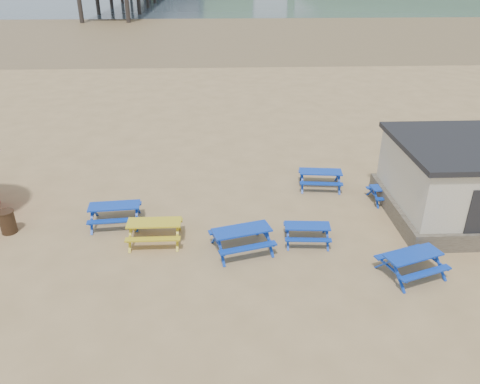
{
  "coord_description": "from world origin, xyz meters",
  "views": [
    {
      "loc": [
        0.02,
        -15.25,
        9.44
      ],
      "look_at": [
        0.78,
        1.5,
        1.0
      ],
      "focal_mm": 35.0,
      "sensor_mm": 36.0,
      "label": 1
    }
  ],
  "objects_px": {
    "picnic_table_yellow": "(155,231)",
    "litter_bin": "(7,222)",
    "picnic_table_blue_b": "(320,179)",
    "picnic_table_blue_a": "(115,214)"
  },
  "relations": [
    {
      "from": "picnic_table_blue_b",
      "to": "picnic_table_yellow",
      "type": "xyz_separation_m",
      "value": [
        -6.98,
        -4.25,
        0.01
      ]
    },
    {
      "from": "picnic_table_yellow",
      "to": "picnic_table_blue_b",
      "type": "bearing_deg",
      "value": 31.13
    },
    {
      "from": "picnic_table_blue_b",
      "to": "picnic_table_yellow",
      "type": "distance_m",
      "value": 8.17
    },
    {
      "from": "litter_bin",
      "to": "picnic_table_blue_a",
      "type": "bearing_deg",
      "value": 6.99
    },
    {
      "from": "picnic_table_blue_b",
      "to": "litter_bin",
      "type": "height_order",
      "value": "litter_bin"
    },
    {
      "from": "picnic_table_blue_b",
      "to": "picnic_table_blue_a",
      "type": "bearing_deg",
      "value": -155.13
    },
    {
      "from": "picnic_table_yellow",
      "to": "litter_bin",
      "type": "height_order",
      "value": "litter_bin"
    },
    {
      "from": "picnic_table_yellow",
      "to": "litter_bin",
      "type": "relative_size",
      "value": 2.14
    },
    {
      "from": "picnic_table_blue_a",
      "to": "litter_bin",
      "type": "xyz_separation_m",
      "value": [
        -3.96,
        -0.49,
        0.05
      ]
    },
    {
      "from": "picnic_table_blue_b",
      "to": "picnic_table_yellow",
      "type": "relative_size",
      "value": 1.05
    }
  ]
}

